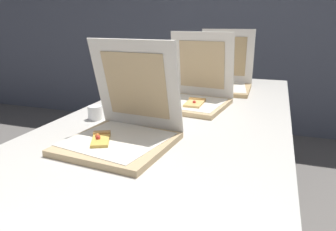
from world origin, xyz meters
name	(u,v)px	position (x,y,z in m)	size (l,w,h in m)	color
wall_back	(241,8)	(0.00, 2.79, 1.30)	(10.00, 0.10, 2.60)	slate
table	(176,127)	(0.00, 0.61, 0.71)	(0.97, 2.23, 0.76)	beige
pizza_box_front	(122,130)	(-0.08, 0.26, 0.81)	(0.37, 0.38, 0.36)	tan
pizza_box_middle	(193,95)	(0.02, 0.85, 0.81)	(0.38, 0.39, 0.36)	tan
pizza_box_back	(222,81)	(0.09, 1.28, 0.81)	(0.35, 0.37, 0.36)	tan
cup_white_near_center	(95,113)	(-0.33, 0.48, 0.79)	(0.06, 0.06, 0.06)	white
cup_white_mid	(123,103)	(-0.29, 0.66, 0.79)	(0.06, 0.06, 0.06)	white
cup_white_far	(151,91)	(-0.26, 0.95, 0.79)	(0.06, 0.06, 0.06)	white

